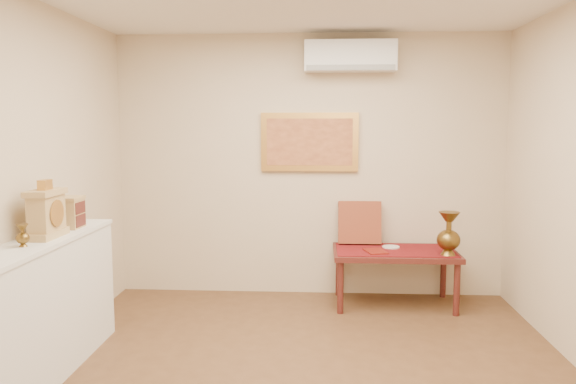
# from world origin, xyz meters

# --- Properties ---
(wall_back) EXTENTS (4.00, 0.02, 2.70)m
(wall_back) POSITION_xyz_m (0.00, 2.25, 1.35)
(wall_back) COLOR beige
(wall_back) RESTS_ON ground
(wall_front) EXTENTS (4.00, 0.02, 2.70)m
(wall_front) POSITION_xyz_m (0.00, -2.25, 1.35)
(wall_front) COLOR beige
(wall_front) RESTS_ON ground
(wall_left) EXTENTS (0.02, 4.50, 2.70)m
(wall_left) POSITION_xyz_m (-2.00, 0.00, 1.35)
(wall_left) COLOR beige
(wall_left) RESTS_ON ground
(brass_urn_small) EXTENTS (0.09, 0.09, 0.19)m
(brass_urn_small) POSITION_xyz_m (-1.82, -0.08, 1.08)
(brass_urn_small) COLOR brown
(brass_urn_small) RESTS_ON display_ledge
(table_cloth) EXTENTS (1.14, 0.59, 0.01)m
(table_cloth) POSITION_xyz_m (0.85, 1.88, 0.55)
(table_cloth) COLOR maroon
(table_cloth) RESTS_ON low_table
(brass_urn_tall) EXTENTS (0.22, 0.22, 0.50)m
(brass_urn_tall) POSITION_xyz_m (1.32, 1.68, 0.81)
(brass_urn_tall) COLOR brown
(brass_urn_tall) RESTS_ON table_cloth
(plate) EXTENTS (0.17, 0.17, 0.01)m
(plate) POSITION_xyz_m (0.82, 1.97, 0.56)
(plate) COLOR white
(plate) RESTS_ON table_cloth
(menu) EXTENTS (0.24, 0.29, 0.01)m
(menu) POSITION_xyz_m (0.65, 1.77, 0.56)
(menu) COLOR maroon
(menu) RESTS_ON table_cloth
(cushion) EXTENTS (0.44, 0.19, 0.45)m
(cushion) POSITION_xyz_m (0.52, 2.15, 0.78)
(cushion) COLOR maroon
(cushion) RESTS_ON table_cloth
(display_ledge) EXTENTS (0.37, 2.02, 0.98)m
(display_ledge) POSITION_xyz_m (-1.82, 0.00, 0.49)
(display_ledge) COLOR silver
(display_ledge) RESTS_ON floor
(mantel_clock) EXTENTS (0.17, 0.36, 0.41)m
(mantel_clock) POSITION_xyz_m (-1.81, 0.22, 1.15)
(mantel_clock) COLOR tan
(mantel_clock) RESTS_ON display_ledge
(wooden_chest) EXTENTS (0.16, 0.21, 0.24)m
(wooden_chest) POSITION_xyz_m (-1.80, 0.59, 1.10)
(wooden_chest) COLOR tan
(wooden_chest) RESTS_ON display_ledge
(low_table) EXTENTS (1.20, 0.70, 0.55)m
(low_table) POSITION_xyz_m (0.85, 1.88, 0.48)
(low_table) COLOR #511D18
(low_table) RESTS_ON floor
(painting) EXTENTS (1.00, 0.06, 0.60)m
(painting) POSITION_xyz_m (0.00, 2.22, 1.60)
(painting) COLOR gold
(painting) RESTS_ON wall_back
(ac_unit) EXTENTS (0.90, 0.25, 0.30)m
(ac_unit) POSITION_xyz_m (0.40, 2.12, 2.45)
(ac_unit) COLOR silver
(ac_unit) RESTS_ON wall_back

